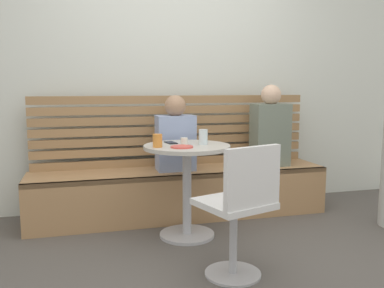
# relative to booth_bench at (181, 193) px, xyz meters

# --- Properties ---
(ground) EXTENTS (8.00, 8.00, 0.00)m
(ground) POSITION_rel_booth_bench_xyz_m (0.00, -1.20, -0.22)
(ground) COLOR #514C47
(back_wall) EXTENTS (5.20, 0.10, 2.90)m
(back_wall) POSITION_rel_booth_bench_xyz_m (0.00, 0.44, 1.23)
(back_wall) COLOR silver
(back_wall) RESTS_ON ground
(booth_bench) EXTENTS (2.70, 0.52, 0.44)m
(booth_bench) POSITION_rel_booth_bench_xyz_m (0.00, 0.00, 0.00)
(booth_bench) COLOR #A87C51
(booth_bench) RESTS_ON ground
(booth_backrest) EXTENTS (2.65, 0.04, 0.67)m
(booth_backrest) POSITION_rel_booth_bench_xyz_m (0.00, 0.24, 0.56)
(booth_backrest) COLOR #9A7249
(booth_backrest) RESTS_ON booth_bench
(cafe_table) EXTENTS (0.68, 0.68, 0.74)m
(cafe_table) POSITION_rel_booth_bench_xyz_m (-0.07, -0.52, 0.30)
(cafe_table) COLOR #ADADB2
(cafe_table) RESTS_ON ground
(white_chair) EXTENTS (0.50, 0.50, 0.85)m
(white_chair) POSITION_rel_booth_bench_xyz_m (0.06, -1.33, 0.24)
(white_chair) COLOR #ADADB2
(white_chair) RESTS_ON ground
(person_adult) EXTENTS (0.34, 0.22, 0.77)m
(person_adult) POSITION_rel_booth_bench_xyz_m (0.88, -0.02, 0.57)
(person_adult) COLOR slate
(person_adult) RESTS_ON booth_bench
(person_child_left) EXTENTS (0.34, 0.22, 0.68)m
(person_child_left) POSITION_rel_booth_bench_xyz_m (-0.05, -0.00, 0.52)
(person_child_left) COLOR #8C9EC6
(person_child_left) RESTS_ON booth_bench
(cup_glass_tall) EXTENTS (0.07, 0.07, 0.12)m
(cup_glass_tall) POSITION_rel_booth_bench_xyz_m (0.06, -0.52, 0.58)
(cup_glass_tall) COLOR silver
(cup_glass_tall) RESTS_ON cafe_table
(cup_espresso_small) EXTENTS (0.06, 0.06, 0.05)m
(cup_espresso_small) POSITION_rel_booth_bench_xyz_m (-0.09, -0.49, 0.55)
(cup_espresso_small) COLOR silver
(cup_espresso_small) RESTS_ON cafe_table
(cup_tumbler_orange) EXTENTS (0.07, 0.07, 0.10)m
(cup_tumbler_orange) POSITION_rel_booth_bench_xyz_m (-0.31, -0.57, 0.57)
(cup_tumbler_orange) COLOR orange
(cup_tumbler_orange) RESTS_ON cafe_table
(plate_small) EXTENTS (0.17, 0.17, 0.01)m
(plate_small) POSITION_rel_booth_bench_xyz_m (-0.14, -0.64, 0.52)
(plate_small) COLOR #DB4C42
(plate_small) RESTS_ON cafe_table
(phone_on_table) EXTENTS (0.09, 0.15, 0.01)m
(phone_on_table) POSITION_rel_booth_bench_xyz_m (-0.17, -0.38, 0.52)
(phone_on_table) COLOR black
(phone_on_table) RESTS_ON cafe_table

